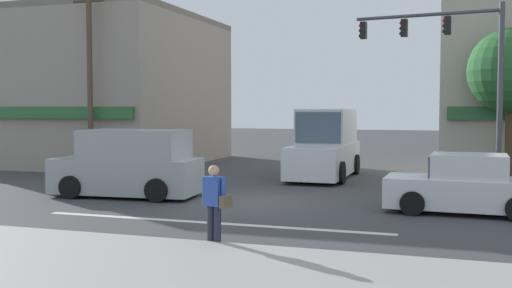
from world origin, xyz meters
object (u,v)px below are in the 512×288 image
object	(u,v)px
street_tree	(511,71)
sedan_crossing_leftbound	(465,187)
box_truck_parked_curbside	(325,146)
utility_pole_near_left	(90,81)
van_crossing_center	(129,165)
pedestrian_foreground_with_bag	(215,201)
traffic_light_mast	(459,63)

from	to	relation	value
street_tree	sedan_crossing_leftbound	distance (m)	7.48
sedan_crossing_leftbound	box_truck_parked_curbside	size ratio (longest dim) A/B	0.74
utility_pole_near_left	box_truck_parked_curbside	xyz separation A→B (m)	(9.30, 2.42, -2.67)
van_crossing_center	box_truck_parked_curbside	xyz separation A→B (m)	(4.85, 7.06, 0.25)
sedan_crossing_leftbound	pedestrian_foreground_with_bag	xyz separation A→B (m)	(-4.83, -5.79, 0.24)
van_crossing_center	box_truck_parked_curbside	bearing A→B (deg)	55.49
traffic_light_mast	pedestrian_foreground_with_bag	size ratio (longest dim) A/B	3.71
utility_pole_near_left	sedan_crossing_leftbound	size ratio (longest dim) A/B	1.81
box_truck_parked_curbside	utility_pole_near_left	bearing A→B (deg)	-165.43
utility_pole_near_left	traffic_light_mast	xyz separation A→B (m)	(14.30, -0.16, 0.38)
traffic_light_mast	utility_pole_near_left	bearing A→B (deg)	179.35
van_crossing_center	sedan_crossing_leftbound	world-z (taller)	van_crossing_center
van_crossing_center	sedan_crossing_leftbound	xyz separation A→B (m)	(10.05, 0.09, -0.29)
pedestrian_foreground_with_bag	sedan_crossing_leftbound	bearing A→B (deg)	50.14
street_tree	pedestrian_foreground_with_bag	xyz separation A→B (m)	(-6.45, -12.26, -3.15)
van_crossing_center	box_truck_parked_curbside	world-z (taller)	box_truck_parked_curbside
traffic_light_mast	pedestrian_foreground_with_bag	bearing A→B (deg)	-114.51
traffic_light_mast	pedestrian_foreground_with_bag	distance (m)	11.67
sedan_crossing_leftbound	box_truck_parked_curbside	distance (m)	8.71
utility_pole_near_left	traffic_light_mast	distance (m)	14.31
pedestrian_foreground_with_bag	traffic_light_mast	bearing A→B (deg)	65.49
street_tree	traffic_light_mast	xyz separation A→B (m)	(-1.81, -2.08, 0.20)
street_tree	utility_pole_near_left	bearing A→B (deg)	-173.21
sedan_crossing_leftbound	pedestrian_foreground_with_bag	world-z (taller)	pedestrian_foreground_with_bag
utility_pole_near_left	traffic_light_mast	world-z (taller)	utility_pole_near_left
van_crossing_center	street_tree	bearing A→B (deg)	29.35
street_tree	utility_pole_near_left	size ratio (longest dim) A/B	0.75
box_truck_parked_curbside	traffic_light_mast	bearing A→B (deg)	-27.27
utility_pole_near_left	pedestrian_foreground_with_bag	bearing A→B (deg)	-46.93
pedestrian_foreground_with_bag	utility_pole_near_left	bearing A→B (deg)	133.07
traffic_light_mast	box_truck_parked_curbside	size ratio (longest dim) A/B	1.10
utility_pole_near_left	pedestrian_foreground_with_bag	size ratio (longest dim) A/B	4.51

